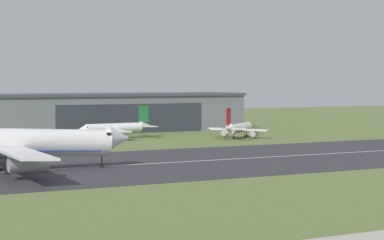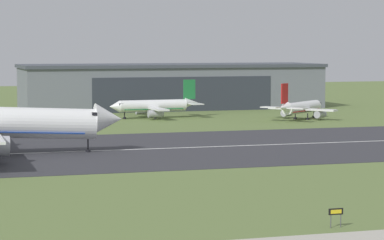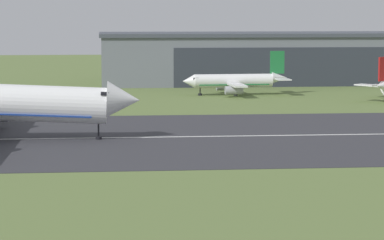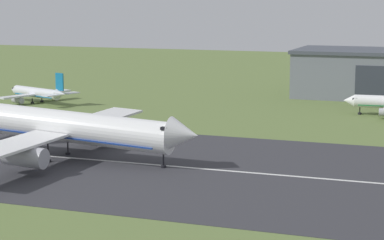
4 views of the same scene
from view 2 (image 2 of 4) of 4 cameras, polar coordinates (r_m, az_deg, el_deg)
The scene contains 7 objects.
ground_plane at distance 108.21m, azimuth 5.11°, elevation -4.81°, with size 606.22×606.22×0.00m, color olive.
runway_strip at distance 156.93m, azimuth -2.09°, elevation -1.81°, with size 366.22×54.37×0.06m, color #333338.
runway_centreline at distance 156.92m, azimuth -2.09°, elevation -1.80°, with size 329.60×0.70×0.01m, color silver.
hangar_building at distance 256.52m, azimuth -1.28°, elevation 2.14°, with size 84.79×24.97×12.56m.
airplane_parked_west at distance 219.91m, azimuth 6.87°, elevation 0.77°, with size 20.65×18.86×9.01m.
airplane_parked_centre at distance 222.56m, azimuth -2.40°, elevation 0.88°, with size 22.84×19.92×9.34m.
runway_sign at distance 90.66m, azimuth 9.02°, elevation -5.79°, with size 1.53×0.13×1.92m.
Camera 2 is at (-40.59, -46.88, 17.90)m, focal length 85.00 mm.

